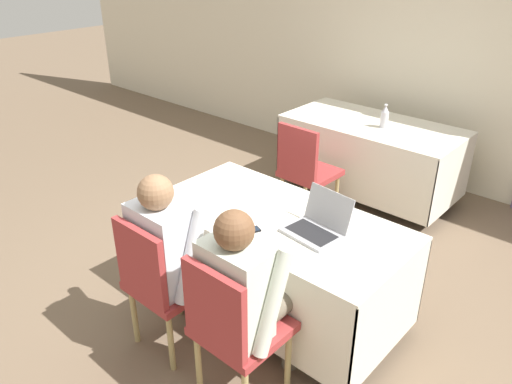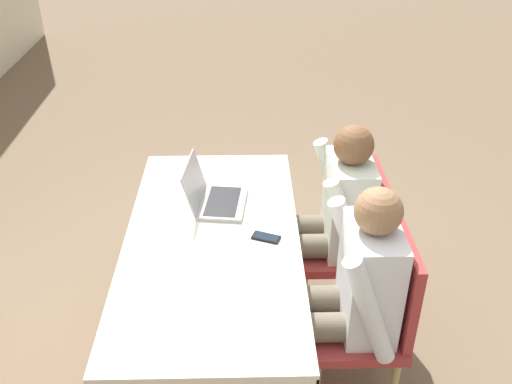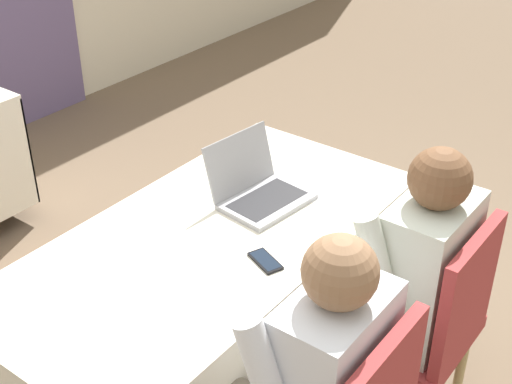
% 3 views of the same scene
% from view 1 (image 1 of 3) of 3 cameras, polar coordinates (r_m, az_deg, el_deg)
% --- Properties ---
extents(ground_plane, '(24.00, 24.00, 0.00)m').
position_cam_1_polar(ground_plane, '(3.56, 2.29, -13.25)').
color(ground_plane, brown).
extents(wall_back, '(12.00, 0.06, 2.70)m').
position_cam_1_polar(wall_back, '(5.21, 22.64, 14.53)').
color(wall_back, beige).
rests_on(wall_back, ground_plane).
extents(conference_table_near, '(1.66, 0.82, 0.74)m').
position_cam_1_polar(conference_table_near, '(3.22, 2.47, -5.56)').
color(conference_table_near, silver).
rests_on(conference_table_near, ground_plane).
extents(conference_table_far, '(1.66, 0.82, 0.74)m').
position_cam_1_polar(conference_table_far, '(4.93, 13.06, 5.71)').
color(conference_table_far, silver).
rests_on(conference_table_far, ground_plane).
extents(laptop, '(0.36, 0.33, 0.23)m').
position_cam_1_polar(laptop, '(2.96, 6.94, -3.89)').
color(laptop, '#99999E').
rests_on(laptop, conference_table_near).
extents(cell_phone, '(0.11, 0.15, 0.01)m').
position_cam_1_polar(cell_phone, '(2.97, -0.78, -4.46)').
color(cell_phone, black).
rests_on(cell_phone, conference_table_near).
extents(paper_beside_laptop, '(0.22, 0.31, 0.00)m').
position_cam_1_polar(paper_beside_laptop, '(2.76, 8.42, -7.51)').
color(paper_beside_laptop, white).
rests_on(paper_beside_laptop, conference_table_near).
extents(paper_centre_table, '(0.22, 0.30, 0.00)m').
position_cam_1_polar(paper_centre_table, '(3.50, -6.03, 0.50)').
color(paper_centre_table, white).
rests_on(paper_centre_table, conference_table_near).
extents(paper_left_edge, '(0.30, 0.35, 0.00)m').
position_cam_1_polar(paper_left_edge, '(3.34, -0.45, -0.67)').
color(paper_left_edge, white).
rests_on(paper_left_edge, conference_table_near).
extents(water_bottle, '(0.07, 0.07, 0.22)m').
position_cam_1_polar(water_bottle, '(4.75, 14.49, 8.28)').
color(water_bottle, '#B7B7C1').
rests_on(water_bottle, conference_table_far).
extents(chair_near_left, '(0.44, 0.44, 0.92)m').
position_cam_1_polar(chair_near_left, '(3.02, -10.83, -9.83)').
color(chair_near_left, tan).
rests_on(chair_near_left, ground_plane).
extents(chair_near_right, '(0.44, 0.44, 0.92)m').
position_cam_1_polar(chair_near_right, '(2.67, -2.68, -15.04)').
color(chair_near_right, tan).
rests_on(chair_near_right, ground_plane).
extents(chair_far_spare, '(0.45, 0.45, 0.92)m').
position_cam_1_polar(chair_far_spare, '(4.37, 5.67, 2.71)').
color(chair_far_spare, tan).
rests_on(chair_far_spare, ground_plane).
extents(person_checkered_shirt, '(0.50, 0.52, 1.18)m').
position_cam_1_polar(person_checkered_shirt, '(2.98, -9.53, -6.52)').
color(person_checkered_shirt, '#665B4C').
rests_on(person_checkered_shirt, ground_plane).
extents(person_white_shirt, '(0.50, 0.52, 1.18)m').
position_cam_1_polar(person_white_shirt, '(2.62, -1.14, -11.33)').
color(person_white_shirt, '#665B4C').
rests_on(person_white_shirt, ground_plane).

